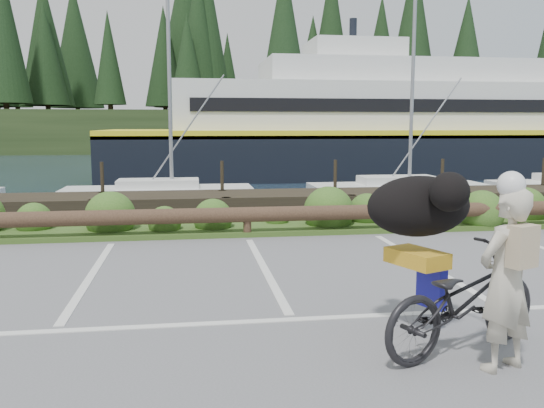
# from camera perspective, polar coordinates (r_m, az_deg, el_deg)

# --- Properties ---
(ground) EXTENTS (72.00, 72.00, 0.00)m
(ground) POSITION_cam_1_polar(r_m,az_deg,el_deg) (7.10, 1.40, -10.36)
(ground) COLOR #5E5E61
(harbor_backdrop) EXTENTS (170.00, 160.00, 30.00)m
(harbor_backdrop) POSITION_cam_1_polar(r_m,az_deg,el_deg) (85.11, -7.29, 6.28)
(harbor_backdrop) COLOR #172738
(harbor_backdrop) RESTS_ON ground
(vegetation_strip) EXTENTS (34.00, 1.60, 0.10)m
(vegetation_strip) POSITION_cam_1_polar(r_m,az_deg,el_deg) (12.20, -2.79, -2.41)
(vegetation_strip) COLOR #3D5B21
(vegetation_strip) RESTS_ON ground
(log_rail) EXTENTS (32.00, 0.30, 0.60)m
(log_rail) POSITION_cam_1_polar(r_m,az_deg,el_deg) (11.53, -2.46, -3.27)
(log_rail) COLOR #443021
(log_rail) RESTS_ON ground
(bicycle) EXTENTS (2.11, 1.40, 1.05)m
(bicycle) POSITION_cam_1_polar(r_m,az_deg,el_deg) (5.98, 18.42, -9.03)
(bicycle) COLOR black
(bicycle) RESTS_ON ground
(cyclist) EXTENTS (0.72, 0.60, 1.68)m
(cyclist) POSITION_cam_1_polar(r_m,az_deg,el_deg) (5.61, 22.16, -6.97)
(cyclist) COLOR #BDB6A0
(cyclist) RESTS_ON ground
(dog) EXTENTS (0.93, 1.24, 0.64)m
(dog) POSITION_cam_1_polar(r_m,az_deg,el_deg) (6.23, 14.33, -0.21)
(dog) COLOR black
(dog) RESTS_ON bicycle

